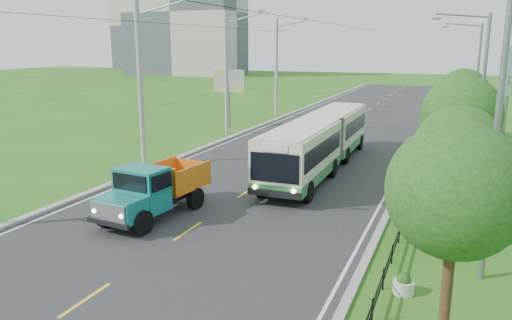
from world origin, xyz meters
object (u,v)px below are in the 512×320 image
Objects in this scene: streetlight_near at (491,127)px; streetlight_mid at (480,90)px; planter_mid at (434,167)px; billboard_left at (229,85)px; tree_fifth at (463,98)px; dump_truck at (154,187)px; planter_front at (403,284)px; billboard_right at (506,76)px; pole_mid at (227,73)px; bus at (320,139)px; tree_front at (458,197)px; planter_far at (440,143)px; streetlight_far at (475,76)px; pole_far at (277,67)px; planter_near at (424,207)px; tree_second at (460,156)px; tree_back at (463,93)px; tree_fourth at (462,112)px; tree_third at (462,120)px; pole_near at (141,83)px.

streetlight_mid is at bearing 90.00° from streetlight_near.
billboard_left reaches higher than planter_mid.
tree_fifth reaches higher than billboard_left.
dump_truck is at bearing 175.40° from streetlight_near.
planter_front is at bearing -97.27° from streetlight_mid.
billboard_right is 24.22m from dump_truck.
bus is at bearing -40.80° from pole_mid.
tree_fifth is 1.00× the size of dump_truck.
pole_mid is 30.79m from tree_front.
streetlight_mid is 9.46m from planter_far.
streetlight_far is 20.56m from billboard_left.
planter_front is 0.13× the size of billboard_left.
pole_far is 20.70m from planter_far.
planter_near is 15.34m from billboard_right.
streetlight_mid reaches higher than tree_second.
streetlight_near is at bearing -55.15° from bus.
streetlight_mid is at bearing -20.32° from pole_mid.
planter_mid is 8.68m from billboard_right.
tree_back is 26.18m from streetlight_near.
planter_near is at bearing -98.77° from tree_fourth.
tree_second is 12.36m from planter_mid.
tree_third is 8.23m from streetlight_near.
tree_front is at bearing -55.21° from billboard_left.
streetlight_mid is 9.46m from planter_near.
tree_front is at bearing -82.74° from planter_near.
tree_front is (18.12, -12.86, -1.37)m from pole_near.
billboard_right is 0.45× the size of bus.
tree_third reaches higher than bus.
tree_front is 1.02× the size of tree_back.
planter_far is at bearing 95.30° from streetlight_near.
tree_front is 24.00m from tree_fifth.
tree_fourth is 0.60× the size of streetlight_mid.
streetlight_near is 22.57m from planter_far.
planter_near is at bearing -90.00° from planter_far.
pole_near is 1.92× the size of billboard_left.
planter_near is (-2.04, -8.00, -4.62)m from streetlight_mid.
billboard_left is (-19.36, 27.86, 0.15)m from tree_front.
tree_second is 29.20m from billboard_left.
planter_mid is (16.86, 5.00, -4.81)m from pole_near.
planter_mid is at bearing 90.00° from planter_front.
pole_near is 18.23m from planter_mid.
planter_near is at bearing -41.65° from pole_mid.
planter_far is at bearing 56.84° from bus.
pole_far is 1.82× the size of tree_back.
tree_back is (-0.00, 30.00, -0.07)m from tree_front.
pole_near is 1.10× the size of streetlight_mid.
tree_fifth is 0.79× the size of billboard_right.
pole_mid is 26.20m from tree_second.
tree_front reaches higher than bus.
tree_fourth is (-0.00, 6.00, -0.40)m from tree_third.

